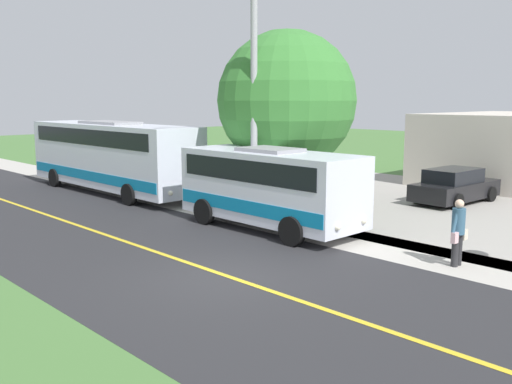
{
  "coord_description": "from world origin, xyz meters",
  "views": [
    {
      "loc": [
        8.75,
        10.16,
        4.31
      ],
      "look_at": [
        -3.5,
        -2.55,
        1.4
      ],
      "focal_mm": 39.53,
      "sensor_mm": 36.0,
      "label": 1
    }
  ],
  "objects_px": {
    "shuttle_bus_front": "(270,184)",
    "street_light_pole": "(251,95)",
    "parked_car_near": "(455,186)",
    "tree_curbside": "(287,101)",
    "pedestrian_with_bags": "(458,230)",
    "transit_bus_rear": "(111,154)"
  },
  "relations": [
    {
      "from": "transit_bus_rear",
      "to": "pedestrian_with_bags",
      "type": "bearing_deg",
      "value": 91.33
    },
    {
      "from": "street_light_pole",
      "to": "transit_bus_rear",
      "type": "bearing_deg",
      "value": -87.75
    },
    {
      "from": "street_light_pole",
      "to": "pedestrian_with_bags",
      "type": "bearing_deg",
      "value": 90.26
    },
    {
      "from": "parked_car_near",
      "to": "tree_curbside",
      "type": "bearing_deg",
      "value": -33.02
    },
    {
      "from": "parked_car_near",
      "to": "shuttle_bus_front",
      "type": "bearing_deg",
      "value": -12.29
    },
    {
      "from": "shuttle_bus_front",
      "to": "street_light_pole",
      "type": "distance_m",
      "value": 3.27
    },
    {
      "from": "transit_bus_rear",
      "to": "shuttle_bus_front",
      "type": "bearing_deg",
      "value": 89.67
    },
    {
      "from": "shuttle_bus_front",
      "to": "street_light_pole",
      "type": "xyz_separation_m",
      "value": [
        -0.42,
        -1.33,
        2.96
      ]
    },
    {
      "from": "transit_bus_rear",
      "to": "pedestrian_with_bags",
      "type": "xyz_separation_m",
      "value": [
        -0.39,
        16.89,
        -0.86
      ]
    },
    {
      "from": "pedestrian_with_bags",
      "to": "tree_curbside",
      "type": "bearing_deg",
      "value": -106.42
    },
    {
      "from": "tree_curbside",
      "to": "transit_bus_rear",
      "type": "bearing_deg",
      "value": -71.19
    },
    {
      "from": "shuttle_bus_front",
      "to": "pedestrian_with_bags",
      "type": "bearing_deg",
      "value": 94.03
    },
    {
      "from": "pedestrian_with_bags",
      "to": "tree_curbside",
      "type": "height_order",
      "value": "tree_curbside"
    },
    {
      "from": "shuttle_bus_front",
      "to": "pedestrian_with_bags",
      "type": "height_order",
      "value": "shuttle_bus_front"
    },
    {
      "from": "transit_bus_rear",
      "to": "parked_car_near",
      "type": "xyz_separation_m",
      "value": [
        -9.02,
        12.45,
        -1.12
      ]
    },
    {
      "from": "transit_bus_rear",
      "to": "street_light_pole",
      "type": "bearing_deg",
      "value": 92.25
    },
    {
      "from": "pedestrian_with_bags",
      "to": "street_light_pole",
      "type": "bearing_deg",
      "value": -89.74
    },
    {
      "from": "pedestrian_with_bags",
      "to": "street_light_pole",
      "type": "xyz_separation_m",
      "value": [
        0.03,
        -7.75,
        3.51
      ]
    },
    {
      "from": "pedestrian_with_bags",
      "to": "parked_car_near",
      "type": "distance_m",
      "value": 9.71
    },
    {
      "from": "pedestrian_with_bags",
      "to": "street_light_pole",
      "type": "distance_m",
      "value": 8.51
    },
    {
      "from": "shuttle_bus_front",
      "to": "street_light_pole",
      "type": "height_order",
      "value": "street_light_pole"
    },
    {
      "from": "shuttle_bus_front",
      "to": "tree_curbside",
      "type": "height_order",
      "value": "tree_curbside"
    }
  ]
}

